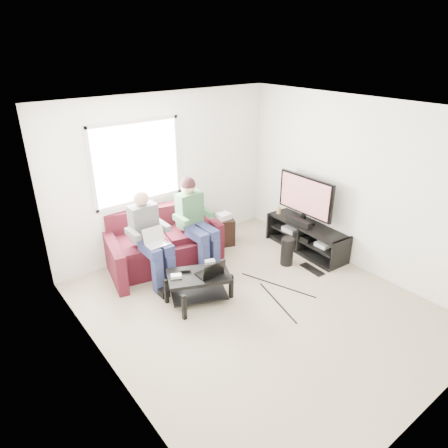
# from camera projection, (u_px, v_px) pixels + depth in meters

# --- Properties ---
(floor) EXTENTS (4.50, 4.50, 0.00)m
(floor) POSITION_uv_depth(u_px,v_px,m) (256.00, 307.00, 5.42)
(floor) COLOR #B7A88E
(floor) RESTS_ON ground
(ceiling) EXTENTS (4.50, 4.50, 0.00)m
(ceiling) POSITION_uv_depth(u_px,v_px,m) (264.00, 111.00, 4.32)
(ceiling) COLOR white
(ceiling) RESTS_ON wall_back
(wall_back) EXTENTS (4.50, 0.00, 4.50)m
(wall_back) POSITION_uv_depth(u_px,v_px,m) (166.00, 175.00, 6.48)
(wall_back) COLOR white
(wall_back) RESTS_ON floor
(wall_front) EXTENTS (4.50, 0.00, 4.50)m
(wall_front) POSITION_uv_depth(u_px,v_px,m) (446.00, 309.00, 3.26)
(wall_front) COLOR white
(wall_front) RESTS_ON floor
(wall_left) EXTENTS (0.00, 4.50, 4.50)m
(wall_left) POSITION_uv_depth(u_px,v_px,m) (103.00, 274.00, 3.76)
(wall_left) COLOR white
(wall_left) RESTS_ON floor
(wall_right) EXTENTS (0.00, 4.50, 4.50)m
(wall_right) POSITION_uv_depth(u_px,v_px,m) (358.00, 186.00, 5.99)
(wall_right) COLOR white
(wall_right) RESTS_ON floor
(window) EXTENTS (1.48, 0.04, 1.28)m
(window) POSITION_uv_depth(u_px,v_px,m) (137.00, 163.00, 6.06)
(window) COLOR white
(window) RESTS_ON wall_back
(sofa) EXTENTS (2.04, 1.19, 0.87)m
(sofa) POSITION_uv_depth(u_px,v_px,m) (164.00, 244.00, 6.39)
(sofa) COLOR #461120
(sofa) RESTS_ON floor
(person_left) EXTENTS (0.40, 0.70, 1.36)m
(person_left) POSITION_uv_depth(u_px,v_px,m) (150.00, 234.00, 5.75)
(person_left) COLOR navy
(person_left) RESTS_ON sofa
(person_right) EXTENTS (0.40, 0.71, 1.41)m
(person_right) POSITION_uv_depth(u_px,v_px,m) (195.00, 216.00, 6.18)
(person_right) COLOR navy
(person_right) RESTS_ON sofa
(laptop_silver) EXTENTS (0.39, 0.34, 0.24)m
(laptop_silver) POSITION_uv_depth(u_px,v_px,m) (157.00, 241.00, 5.61)
(laptop_silver) COLOR silver
(laptop_silver) RESTS_ON person_left
(coffee_table) EXTENTS (0.97, 0.81, 0.42)m
(coffee_table) POSITION_uv_depth(u_px,v_px,m) (199.00, 281.00, 5.44)
(coffee_table) COLOR black
(coffee_table) RESTS_ON floor
(laptop_black) EXTENTS (0.40, 0.34, 0.24)m
(laptop_black) POSITION_uv_depth(u_px,v_px,m) (209.00, 266.00, 5.35)
(laptop_black) COLOR black
(laptop_black) RESTS_ON coffee_table
(controller_a) EXTENTS (0.17, 0.15, 0.04)m
(controller_a) POSITION_uv_depth(u_px,v_px,m) (176.00, 276.00, 5.31)
(controller_a) COLOR silver
(controller_a) RESTS_ON coffee_table
(controller_b) EXTENTS (0.17, 0.15, 0.04)m
(controller_b) POSITION_uv_depth(u_px,v_px,m) (185.00, 270.00, 5.46)
(controller_b) COLOR black
(controller_b) RESTS_ON coffee_table
(controller_c) EXTENTS (0.16, 0.13, 0.04)m
(controller_c) POSITION_uv_depth(u_px,v_px,m) (210.00, 262.00, 5.66)
(controller_c) COLOR gray
(controller_c) RESTS_ON coffee_table
(tv_stand) EXTENTS (0.54, 1.50, 0.49)m
(tv_stand) POSITION_uv_depth(u_px,v_px,m) (306.00, 239.00, 6.79)
(tv_stand) COLOR black
(tv_stand) RESTS_ON floor
(tv) EXTENTS (0.12, 1.10, 0.81)m
(tv) POSITION_uv_depth(u_px,v_px,m) (305.00, 197.00, 6.55)
(tv) COLOR black
(tv) RESTS_ON tv_stand
(soundbar) EXTENTS (0.12, 0.50, 0.10)m
(soundbar) POSITION_uv_depth(u_px,v_px,m) (298.00, 221.00, 6.66)
(soundbar) COLOR black
(soundbar) RESTS_ON tv_stand
(drink_cup) EXTENTS (0.08, 0.08, 0.12)m
(drink_cup) POSITION_uv_depth(u_px,v_px,m) (279.00, 210.00, 7.07)
(drink_cup) COLOR #B4854D
(drink_cup) RESTS_ON tv_stand
(console_white) EXTENTS (0.30, 0.22, 0.06)m
(console_white) POSITION_uv_depth(u_px,v_px,m) (325.00, 244.00, 6.47)
(console_white) COLOR silver
(console_white) RESTS_ON tv_stand
(console_grey) EXTENTS (0.34, 0.26, 0.08)m
(console_grey) POSITION_uv_depth(u_px,v_px,m) (293.00, 228.00, 6.97)
(console_grey) COLOR gray
(console_grey) RESTS_ON tv_stand
(console_black) EXTENTS (0.38, 0.30, 0.07)m
(console_black) POSITION_uv_depth(u_px,v_px,m) (309.00, 236.00, 6.72)
(console_black) COLOR black
(console_black) RESTS_ON tv_stand
(subwoofer) EXTENTS (0.20, 0.20, 0.46)m
(subwoofer) POSITION_uv_depth(u_px,v_px,m) (287.00, 251.00, 6.36)
(subwoofer) COLOR black
(subwoofer) RESTS_ON floor
(keyboard_floor) EXTENTS (0.17, 0.43, 0.02)m
(keyboard_floor) POSITION_uv_depth(u_px,v_px,m) (312.00, 269.00, 6.28)
(keyboard_floor) COLOR black
(keyboard_floor) RESTS_ON floor
(end_table) EXTENTS (0.32, 0.32, 0.58)m
(end_table) POSITION_uv_depth(u_px,v_px,m) (224.00, 230.00, 6.99)
(end_table) COLOR black
(end_table) RESTS_ON floor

